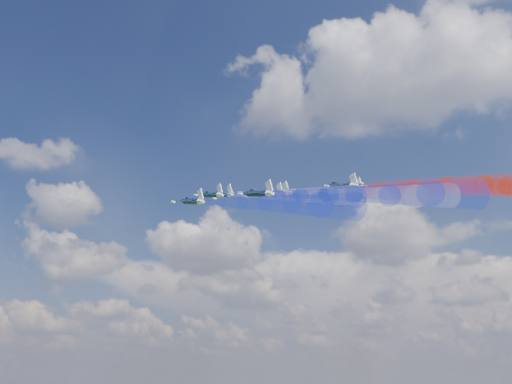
% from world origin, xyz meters
% --- Properties ---
extents(jet_lead, '(15.81, 15.07, 8.37)m').
position_xyz_m(jet_lead, '(-11.13, -1.02, 160.46)').
color(jet_lead, black).
extents(trail_lead, '(40.32, 28.38, 16.80)m').
position_xyz_m(trail_lead, '(12.06, -15.72, 153.00)').
color(trail_lead, silver).
extents(jet_inner_left, '(15.81, 15.07, 8.37)m').
position_xyz_m(jet_inner_left, '(-6.76, -14.01, 156.05)').
color(jet_inner_left, black).
extents(trail_inner_left, '(40.32, 28.38, 16.80)m').
position_xyz_m(trail_inner_left, '(16.43, -28.71, 148.60)').
color(trail_inner_left, '#1B30EB').
extents(jet_inner_right, '(15.81, 15.07, 8.37)m').
position_xyz_m(jet_inner_right, '(3.06, 1.29, 159.82)').
color(jet_inner_right, black).
extents(trail_inner_right, '(40.32, 28.38, 16.80)m').
position_xyz_m(trail_inner_right, '(26.25, -13.41, 152.36)').
color(trail_inner_right, red).
extents(jet_outer_left, '(15.81, 15.07, 8.37)m').
position_xyz_m(jet_outer_left, '(-3.08, -28.47, 150.03)').
color(jet_outer_left, black).
extents(trail_outer_left, '(40.32, 28.38, 16.80)m').
position_xyz_m(trail_outer_left, '(20.12, -43.16, 142.57)').
color(trail_outer_left, '#1B30EB').
extents(jet_center_third, '(15.81, 15.07, 8.37)m').
position_xyz_m(jet_center_third, '(7.27, -12.22, 154.76)').
color(jet_center_third, black).
extents(trail_center_third, '(40.32, 28.38, 16.80)m').
position_xyz_m(trail_center_third, '(30.46, -26.92, 147.31)').
color(trail_center_third, silver).
extents(jet_outer_right, '(15.81, 15.07, 8.37)m').
position_xyz_m(jet_outer_right, '(20.67, 3.75, 158.99)').
color(jet_outer_right, black).
extents(trail_outer_right, '(40.32, 28.38, 16.80)m').
position_xyz_m(trail_outer_right, '(43.87, -10.95, 151.54)').
color(trail_outer_right, red).
extents(jet_rear_left, '(15.81, 15.07, 8.37)m').
position_xyz_m(jet_rear_left, '(12.30, -28.99, 149.46)').
color(jet_rear_left, black).
extents(trail_rear_left, '(40.32, 28.38, 16.80)m').
position_xyz_m(trail_rear_left, '(35.49, -43.69, 142.01)').
color(trail_rear_left, '#1B30EB').
extents(jet_rear_right, '(15.81, 15.07, 8.37)m').
position_xyz_m(jet_rear_right, '(23.97, -12.34, 154.36)').
color(jet_rear_right, black).
extents(trail_rear_right, '(40.32, 28.38, 16.80)m').
position_xyz_m(trail_rear_right, '(47.16, -27.04, 146.91)').
color(trail_rear_right, red).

